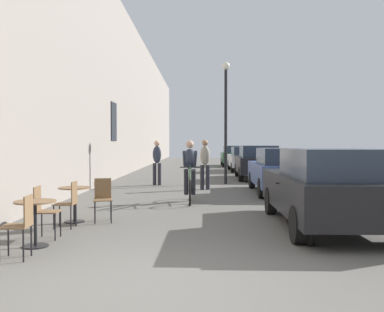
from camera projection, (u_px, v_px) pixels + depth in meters
name	position (u px, v px, depth m)	size (l,w,h in m)	color
ground_plane	(143.00, 286.00, 4.68)	(88.00, 88.00, 0.00)	#5B5954
building_facade_left	(108.00, 84.00, 18.61)	(0.54, 68.00, 8.59)	gray
cafe_table_near	(35.00, 214.00, 6.48)	(0.64, 0.64, 0.72)	black
cafe_chair_near_toward_street	(44.00, 208.00, 7.03)	(0.40, 0.40, 0.89)	black
cafe_chair_near_toward_wall	(21.00, 222.00, 5.78)	(0.41, 0.41, 0.89)	black
cafe_table_mid	(74.00, 197.00, 8.53)	(0.64, 0.64, 0.72)	black
cafe_chair_mid_toward_street	(69.00, 201.00, 7.93)	(0.38, 0.38, 0.89)	black
cafe_chair_mid_toward_wall	(103.00, 197.00, 8.59)	(0.46, 0.46, 0.89)	black
cyclist_on_bicycle	(190.00, 173.00, 11.47)	(0.52, 1.76, 1.74)	black
pedestrian_near	(205.00, 161.00, 14.62)	(0.36, 0.26, 1.76)	#26262D
pedestrian_mid	(157.00, 160.00, 16.19)	(0.38, 0.30, 1.75)	#26262D
street_lamp	(226.00, 107.00, 16.69)	(0.32, 0.32, 4.90)	black
parked_car_nearest	(326.00, 187.00, 7.91)	(1.86, 4.30, 1.52)	black
parked_car_second	(281.00, 170.00, 13.48)	(1.83, 4.19, 1.48)	#384C84
parked_car_third	(257.00, 162.00, 19.02)	(1.93, 4.37, 1.54)	black
parked_car_fourth	(244.00, 159.00, 24.50)	(1.73, 4.07, 1.45)	#B7B7BC
parked_car_fifth	(234.00, 156.00, 30.13)	(1.81, 4.20, 1.49)	#23512D
parked_motorcycle	(299.00, 212.00, 7.35)	(0.62, 2.15, 0.92)	black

